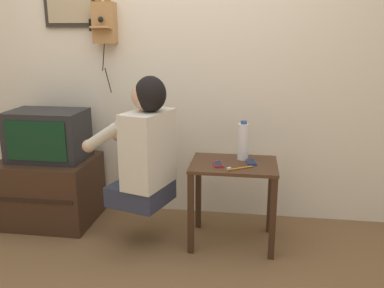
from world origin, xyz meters
TOP-DOWN VIEW (x-y plane):
  - wall_back at (0.00, 1.15)m, footprint 6.80×0.05m
  - side_table at (0.49, 0.65)m, footprint 0.59×0.44m
  - person at (-0.10, 0.53)m, footprint 0.60×0.53m
  - tv_stand at (-0.95, 0.80)m, footprint 0.70×0.57m
  - television at (-0.93, 0.80)m, footprint 0.56×0.37m
  - wall_phone_antique at (-0.53, 1.07)m, footprint 0.21×0.18m
  - cell_phone_held at (0.39, 0.59)m, footprint 0.08×0.13m
  - cell_phone_spare at (0.61, 0.67)m, footprint 0.08×0.13m
  - water_bottle at (0.55, 0.74)m, footprint 0.08×0.08m
  - toothbrush at (0.52, 0.52)m, footprint 0.16×0.11m

SIDE VIEW (x-z plane):
  - tv_stand at x=-0.95m, z-range 0.00..0.51m
  - side_table at x=0.49m, z-range 0.17..0.76m
  - cell_phone_held at x=0.39m, z-range 0.59..0.60m
  - cell_phone_spare at x=0.61m, z-range 0.59..0.60m
  - toothbrush at x=0.52m, z-range 0.59..0.61m
  - television at x=-0.93m, z-range 0.51..0.89m
  - person at x=-0.10m, z-range 0.28..1.15m
  - water_bottle at x=0.55m, z-range 0.58..0.86m
  - wall_back at x=0.00m, z-range 0.00..2.55m
  - wall_phone_antique at x=-0.53m, z-range 1.17..1.89m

